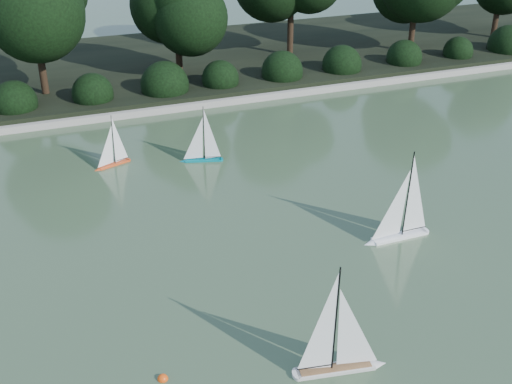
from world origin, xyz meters
The scene contains 9 objects.
ground centered at (0.00, 0.00, 0.00)m, with size 80.00×80.00×0.00m, color #344C2E.
pond_coping centered at (0.00, 9.00, 0.09)m, with size 40.00×0.35×0.18m, color gray.
far_bank centered at (0.00, 13.00, 0.15)m, with size 40.00×8.00×0.30m, color black.
shrub_hedge centered at (0.00, 9.90, 0.45)m, with size 29.10×1.10×1.10m.
sailboat_white_a centered at (2.10, 1.03, 0.28)m, with size 1.32×0.22×1.81m.
sailboat_white_b centered at (-0.38, -1.59, 0.28)m, with size 1.32×0.42×1.79m.
sailboat_orange centered at (-2.08, 6.03, 0.20)m, with size 0.90×0.43×1.25m.
sailboat_teal centered at (-0.16, 5.56, 0.22)m, with size 0.99×0.43×1.37m.
race_buoy centered at (-2.65, -0.89, 0.00)m, with size 0.14×0.14×0.14m, color #FA4E0D.
Camera 1 is at (-3.83, -7.23, 5.99)m, focal length 45.00 mm.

